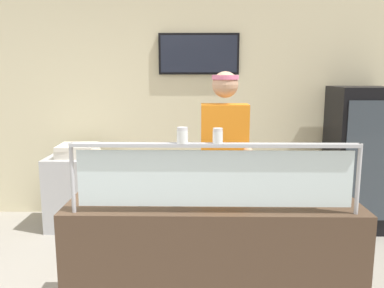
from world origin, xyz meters
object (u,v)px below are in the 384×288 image
at_px(pizza_tray, 231,188).
at_px(worker_figure, 225,164).
at_px(parmesan_shaker, 182,136).
at_px(pizza_box_stack, 78,150).
at_px(drink_fridge, 358,158).
at_px(pizza_server, 227,186).
at_px(pepper_flake_shaker, 218,137).

bearing_deg(pizza_tray, worker_figure, 90.81).
bearing_deg(parmesan_shaker, worker_figure, 73.12).
height_order(pizza_tray, pizza_box_stack, pizza_tray).
bearing_deg(drink_fridge, pizza_server, -131.90).
bearing_deg(pepper_flake_shaker, pizza_box_stack, 123.96).
bearing_deg(parmesan_shaker, pizza_tray, 55.18).
height_order(pizza_server, pepper_flake_shaker, pepper_flake_shaker).
distance_m(parmesan_shaker, pepper_flake_shaker, 0.20).
bearing_deg(pizza_server, parmesan_shaker, -124.17).
distance_m(pizza_tray, drink_fridge, 2.37).
distance_m(parmesan_shaker, pizza_box_stack, 2.56).
relative_size(parmesan_shaker, drink_fridge, 0.06).
height_order(pepper_flake_shaker, drink_fridge, drink_fridge).
relative_size(pizza_server, worker_figure, 0.16).
distance_m(parmesan_shaker, worker_figure, 1.12).
height_order(drink_fridge, pizza_box_stack, drink_fridge).
relative_size(pizza_tray, pizza_box_stack, 1.08).
bearing_deg(pizza_server, pizza_box_stack, 131.10).
bearing_deg(pizza_tray, parmesan_shaker, -124.82).
bearing_deg(drink_fridge, pizza_tray, -131.73).
relative_size(worker_figure, drink_fridge, 1.10).
bearing_deg(pizza_box_stack, pizza_tray, -47.45).
bearing_deg(pepper_flake_shaker, pizza_server, 78.39).
bearing_deg(pizza_box_stack, parmesan_shaker, -59.77).
xyz_separation_m(pepper_flake_shaker, drink_fridge, (1.69, 2.21, -0.60)).
bearing_deg(pizza_box_stack, pepper_flake_shaker, -56.04).
bearing_deg(pizza_server, pepper_flake_shaker, -102.22).
height_order(parmesan_shaker, worker_figure, worker_figure).
distance_m(pizza_tray, worker_figure, 0.56).
height_order(parmesan_shaker, pizza_box_stack, parmesan_shaker).
height_order(pepper_flake_shaker, worker_figure, worker_figure).
distance_m(pizza_server, pepper_flake_shaker, 0.60).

